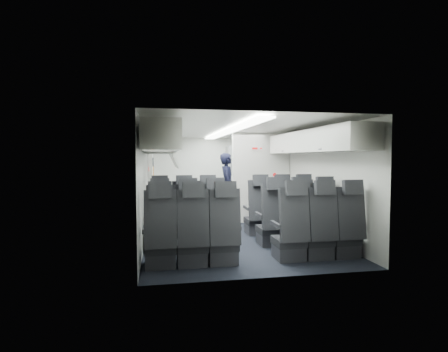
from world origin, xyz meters
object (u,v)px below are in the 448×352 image
object	(u,v)px
galley_unit	(241,178)
flight_attendant	(227,185)
seat_row_front	(233,216)
seat_row_mid	(243,224)
seat_row_rear	(258,236)
carry_on_bag	(162,144)
boarding_door	(151,182)

from	to	relation	value
galley_unit	flight_attendant	distance (m)	1.28
seat_row_front	seat_row_mid	distance (m)	0.90
seat_row_front	galley_unit	world-z (taller)	galley_unit
seat_row_rear	galley_unit	xyz separation A→B (m)	(0.95, 5.05, 0.55)
seat_row_front	carry_on_bag	xyz separation A→B (m)	(-1.37, 0.02, 1.41)
carry_on_bag	seat_row_rear	bearing A→B (deg)	-37.76
seat_row_front	flight_attendant	distance (m)	2.22
seat_row_rear	galley_unit	bearing A→B (deg)	79.35
galley_unit	flight_attendant	bearing A→B (deg)	-119.97
seat_row_rear	flight_attendant	distance (m)	3.99
seat_row_mid	seat_row_rear	size ratio (longest dim) A/B	1.00
galley_unit	boarding_door	xyz separation A→B (m)	(-2.59, -1.17, 0.00)
seat_row_front	boarding_door	size ratio (longest dim) A/B	1.79
galley_unit	flight_attendant	size ratio (longest dim) A/B	1.13
galley_unit	carry_on_bag	xyz separation A→B (m)	(-2.32, -3.23, 0.86)
seat_row_mid	galley_unit	bearing A→B (deg)	77.12
carry_on_bag	flight_attendant	bearing A→B (deg)	67.01
boarding_door	seat_row_front	bearing A→B (deg)	-51.84
flight_attendant	galley_unit	bearing A→B (deg)	-20.14
seat_row_mid	carry_on_bag	size ratio (longest dim) A/B	7.88
boarding_door	flight_attendant	bearing A→B (deg)	1.87
seat_row_rear	carry_on_bag	world-z (taller)	carry_on_bag
seat_row_mid	flight_attendant	distance (m)	3.10
flight_attendant	seat_row_front	bearing A→B (deg)	-178.46
seat_row_mid	flight_attendant	size ratio (longest dim) A/B	1.98
seat_row_mid	galley_unit	size ratio (longest dim) A/B	1.75
flight_attendant	carry_on_bag	size ratio (longest dim) A/B	3.98
seat_row_front	boarding_door	world-z (taller)	boarding_door
boarding_door	carry_on_bag	size ratio (longest dim) A/B	4.40
seat_row_rear	galley_unit	size ratio (longest dim) A/B	1.75
flight_attendant	carry_on_bag	bearing A→B (deg)	151.48
seat_row_front	flight_attendant	size ratio (longest dim) A/B	1.98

